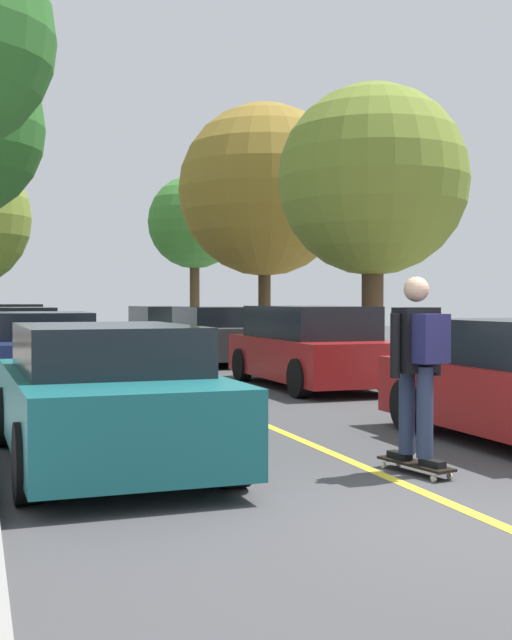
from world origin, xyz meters
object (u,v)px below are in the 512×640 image
Objects in this scene: skateboard at (415,464)px; parked_car_right_near at (310,347)px; parked_car_left_near at (45,351)px; parked_car_left_nearest at (106,396)px; skateboarder at (419,357)px; parked_car_left_far at (23,335)px; parked_car_right_far at (216,335)px; street_tree_right_far at (195,223)px; street_tree_right_nearest at (373,181)px; parked_car_right_farthest at (161,328)px; parked_car_left_farthest at (13,327)px; street_tree_right_near at (264,190)px.

parked_car_right_near is at bearing 74.77° from skateboard.
parked_car_left_near is 1.02× the size of parked_car_right_near.
skateboarder is (2.61, -1.41, 0.40)m from parked_car_left_nearest.
parked_car_left_far is at bearing 89.99° from parked_car_left_nearest.
parked_car_left_far is 5.01m from parked_car_right_far.
parked_car_left_far is 9.79m from street_tree_right_far.
street_tree_right_nearest is at bearing -90.00° from street_tree_right_far.
parked_car_left_near is 7.09m from street_tree_right_nearest.
parked_car_right_near is at bearing -90.01° from parked_car_right_farthest.
skateboarder is at bearing -95.64° from parked_car_right_farthest.
parked_car_right_near is 7.55m from skateboard.
parked_car_left_near is 9.04m from skateboarder.
parked_car_left_nearest is 21.89m from street_tree_right_far.
parked_car_left_nearest is 19.09m from parked_car_right_farthest.
skateboard is at bearing -105.23° from parked_car_right_near.
parked_car_right_near reaches higher than parked_car_left_near.
parked_car_left_nearest is 1.00× the size of parked_car_left_farthest.
street_tree_right_nearest is 3.37× the size of skateboarder.
parked_car_left_near is at bearing -89.99° from parked_car_left_far.
parked_car_left_near is 0.66× the size of street_tree_right_near.
parked_car_right_far reaches higher than parked_car_left_nearest.
street_tree_right_far is 6.81× the size of skateboard.
parked_car_left_near is 2.62× the size of skateboarder.
parked_car_right_near is at bearing -153.52° from street_tree_right_nearest.
street_tree_right_nearest reaches higher than parked_car_right_far.
street_tree_right_nearest is 0.97× the size of street_tree_right_far.
skateboard is (-1.98, -13.43, -0.61)m from parked_car_right_far.
parked_car_left_nearest is 0.95× the size of parked_car_right_near.
street_tree_right_far is at bearing 46.26° from parked_car_left_far.
parked_car_left_farthest reaches higher than parked_car_left_nearest.
skateboarder is (-3.67, -8.14, -2.87)m from street_tree_right_nearest.
parked_car_right_near is at bearing -103.16° from street_tree_right_near.
skateboarder is at bearing -98.32° from parked_car_right_far.
parked_car_left_farthest is at bearing 96.88° from skateboard.
street_tree_right_near reaches higher than parked_car_right_farthest.
street_tree_right_nearest is (1.70, -11.81, 3.25)m from parked_car_right_farthest.
street_tree_right_near is at bearing 90.00° from street_tree_right_nearest.
street_tree_right_far reaches higher than street_tree_right_nearest.
skateboarder is at bearing -73.22° from parked_car_left_near.
parked_car_left_nearest is 15.08m from street_tree_right_near.
parked_car_right_near is 15.29m from street_tree_right_far.
parked_car_left_near is 4.77m from parked_car_right_near.
street_tree_right_near is at bearing -8.45° from parked_car_left_far.
parked_car_left_farthest is at bearing 96.89° from skateboarder.
parked_car_left_far reaches higher than parked_car_left_nearest.
skateboarder reaches higher than parked_car_left_nearest.
street_tree_right_nearest is 9.38m from skateboarder.
parked_car_left_near is at bearing -136.70° from street_tree_right_near.
parked_car_right_near is (4.58, 5.88, 0.07)m from parked_car_left_nearest.
parked_car_right_near is (4.58, -8.20, 0.04)m from parked_car_left_far.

